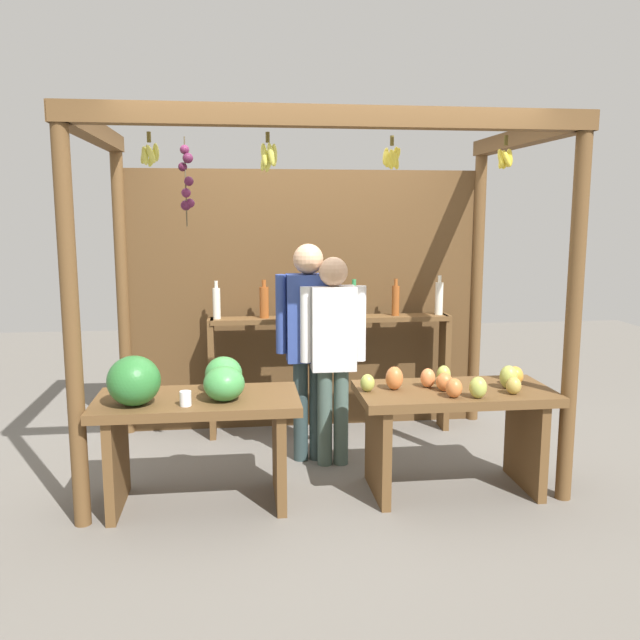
{
  "coord_description": "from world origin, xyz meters",
  "views": [
    {
      "loc": [
        -0.56,
        -4.77,
        1.85
      ],
      "look_at": [
        0.0,
        -0.17,
        1.11
      ],
      "focal_mm": 37.33,
      "sensor_mm": 36.0,
      "label": 1
    }
  ],
  "objects": [
    {
      "name": "bottle_shelf_unit",
      "position": [
        0.19,
        0.65,
        0.79
      ],
      "size": [
        2.03,
        0.22,
        1.33
      ],
      "color": "brown",
      "rests_on": "ground"
    },
    {
      "name": "ground_plane",
      "position": [
        0.0,
        0.0,
        0.0
      ],
      "size": [
        12.0,
        12.0,
        0.0
      ],
      "primitive_type": "plane",
      "color": "slate",
      "rests_on": "ground"
    },
    {
      "name": "vendor_woman",
      "position": [
        0.11,
        -0.08,
        0.92
      ],
      "size": [
        0.48,
        0.21,
        1.54
      ],
      "rotation": [
        0.0,
        0.0,
        -0.0
      ],
      "color": "#496056",
      "rests_on": "ground"
    },
    {
      "name": "fruit_counter_left",
      "position": [
        -0.88,
        -0.67,
        0.63
      ],
      "size": [
        1.28,
        0.67,
        1.01
      ],
      "color": "brown",
      "rests_on": "ground"
    },
    {
      "name": "vendor_man",
      "position": [
        -0.06,
        0.04,
        0.98
      ],
      "size": [
        0.48,
        0.22,
        1.63
      ],
      "rotation": [
        0.0,
        0.0,
        -0.19
      ],
      "color": "#2E4041",
      "rests_on": "ground"
    },
    {
      "name": "market_stall",
      "position": [
        -0.0,
        0.41,
        1.41
      ],
      "size": [
        3.17,
        1.84,
        2.46
      ],
      "color": "brown",
      "rests_on": "ground"
    },
    {
      "name": "fruit_counter_right",
      "position": [
        0.84,
        -0.65,
        0.54
      ],
      "size": [
        1.28,
        0.64,
        0.86
      ],
      "color": "brown",
      "rests_on": "ground"
    }
  ]
}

